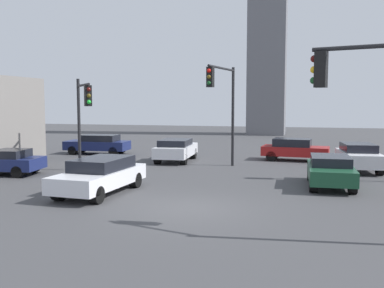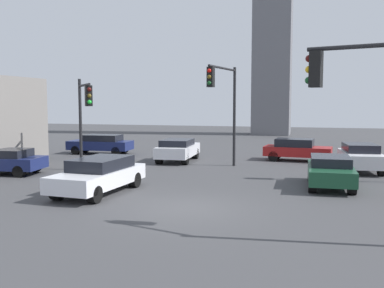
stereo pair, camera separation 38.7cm
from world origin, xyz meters
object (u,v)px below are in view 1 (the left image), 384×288
object	(u,v)px
car_2	(294,149)
car_5	(330,170)
traffic_light_3	(83,108)
car_0	(100,175)
car_1	(176,149)
car_7	(359,156)
car_3	(98,144)
traffic_light_1	(223,94)
traffic_light_2	(377,97)
car_4	(0,161)

from	to	relation	value
car_2	car_5	xyz separation A→B (m)	(1.73, -8.40, -0.01)
traffic_light_3	car_5	size ratio (longest dim) A/B	1.18
car_0	car_2	xyz separation A→B (m)	(7.34, 12.23, -0.03)
car_1	car_7	size ratio (longest dim) A/B	1.04
traffic_light_3	car_2	xyz separation A→B (m)	(10.30, 7.97, -2.67)
car_3	car_7	size ratio (longest dim) A/B	1.10
car_5	car_7	world-z (taller)	car_7
traffic_light_1	car_0	size ratio (longest dim) A/B	1.16
car_0	car_7	distance (m)	13.89
traffic_light_2	car_1	world-z (taller)	traffic_light_2
car_5	traffic_light_2	bearing A→B (deg)	4.14
car_5	car_4	bearing A→B (deg)	-88.21
traffic_light_3	car_1	size ratio (longest dim) A/B	1.14
car_7	traffic_light_1	bearing A→B (deg)	-84.08
car_1	car_5	xyz separation A→B (m)	(8.84, -6.17, -0.04)
car_0	car_2	world-z (taller)	car_0
car_2	car_3	bearing A→B (deg)	-175.15
car_3	car_7	distance (m)	17.34
traffic_light_1	traffic_light_3	bearing A→B (deg)	-56.10
traffic_light_3	car_5	distance (m)	12.33
car_4	car_7	world-z (taller)	car_7
car_0	car_5	world-z (taller)	car_0
car_5	car_0	bearing A→B (deg)	-68.35
car_5	car_7	bearing A→B (deg)	159.88
traffic_light_3	car_4	xyz separation A→B (m)	(-4.05, -1.28, -2.70)
traffic_light_2	car_7	world-z (taller)	traffic_light_2
car_0	car_1	world-z (taller)	car_0
traffic_light_2	traffic_light_3	distance (m)	14.96
car_0	car_4	distance (m)	7.62
traffic_light_2	car_3	bearing A→B (deg)	-29.71
car_5	car_1	bearing A→B (deg)	-126.15
car_4	car_0	bearing A→B (deg)	150.35
traffic_light_2	car_2	xyz separation A→B (m)	(-2.43, 15.82, -3.09)
car_1	car_2	world-z (taller)	car_1
traffic_light_1	car_3	world-z (taller)	traffic_light_1
car_1	car_2	distance (m)	7.45
traffic_light_1	car_1	size ratio (longest dim) A/B	1.31
traffic_light_3	car_0	world-z (taller)	traffic_light_3
car_0	car_4	bearing A→B (deg)	-109.00
car_4	traffic_light_2	bearing A→B (deg)	151.97
traffic_light_2	car_2	size ratio (longest dim) A/B	1.28
car_2	car_4	bearing A→B (deg)	-141.99
traffic_light_3	car_3	distance (m)	9.09
car_2	car_4	distance (m)	17.08
traffic_light_1	car_3	size ratio (longest dim) A/B	1.25
traffic_light_2	car_3	distance (m)	22.76
car_3	car_5	world-z (taller)	car_3
car_7	car_4	bearing A→B (deg)	-77.74
car_0	car_3	bearing A→B (deg)	-149.24
car_0	car_1	xyz separation A→B (m)	(0.23, 10.00, -0.00)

